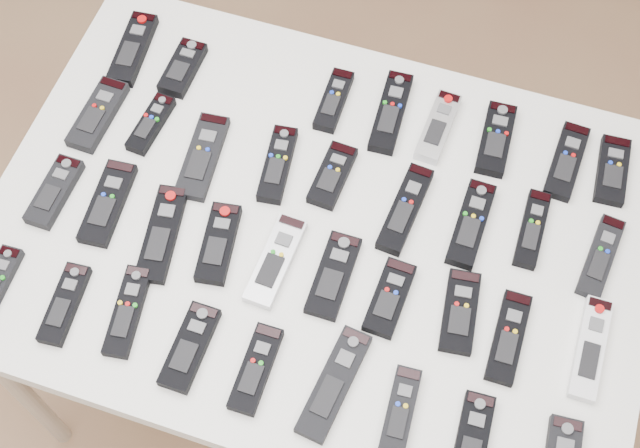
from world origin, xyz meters
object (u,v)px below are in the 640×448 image
(remote_0, at_px, (133,49))
(remote_3, at_px, (391,112))
(remote_32, at_px, (334,384))
(remote_4, at_px, (438,127))
(table, at_px, (320,243))
(remote_34, at_px, (471,443))
(remote_20, at_px, (218,243))
(remote_8, at_px, (98,115))
(remote_13, at_px, (405,209))
(remote_5, at_px, (496,139))
(remote_16, at_px, (601,257))
(remote_7, at_px, (612,171))
(remote_18, at_px, (108,203))
(remote_17, at_px, (55,192))
(remote_28, at_px, (65,304))
(remote_1, at_px, (183,68))
(remote_26, at_px, (590,348))
(remote_10, at_px, (203,157))
(remote_25, at_px, (508,337))
(remote_11, at_px, (278,164))
(remote_14, at_px, (471,224))
(remote_24, at_px, (460,312))
(remote_29, at_px, (128,311))
(remote_22, at_px, (333,275))
(remote_12, at_px, (332,175))
(remote_19, at_px, (162,234))
(remote_2, at_px, (334,100))
(remote_21, at_px, (276,261))
(remote_33, at_px, (400,412))
(remote_30, at_px, (190,347))
(remote_31, at_px, (256,369))
(remote_15, at_px, (532,229))
(remote_23, at_px, (389,298))
(remote_6, at_px, (567,161))
(remote_9, at_px, (151,124))

(remote_0, height_order, remote_3, same)
(remote_3, height_order, remote_32, remote_3)
(remote_4, bearing_deg, table, -115.00)
(table, distance_m, remote_34, 0.48)
(remote_34, bearing_deg, remote_20, 155.41)
(remote_8, distance_m, remote_13, 0.65)
(remote_3, bearing_deg, remote_5, -2.32)
(remote_16, bearing_deg, remote_5, 148.15)
(remote_7, distance_m, remote_18, 0.97)
(remote_16, bearing_deg, remote_20, -157.22)
(remote_17, bearing_deg, remote_28, -58.27)
(remote_1, distance_m, remote_28, 0.56)
(remote_17, distance_m, remote_26, 1.03)
(remote_16, bearing_deg, remote_10, -171.36)
(remote_25, bearing_deg, remote_11, 157.10)
(remote_14, relative_size, remote_34, 1.06)
(remote_17, bearing_deg, remote_20, 0.30)
(remote_24, distance_m, remote_29, 0.59)
(remote_22, height_order, remote_26, remote_26)
(remote_32, bearing_deg, remote_12, 115.41)
(remote_18, height_order, remote_34, same)
(remote_11, distance_m, remote_14, 0.39)
(remote_3, relative_size, remote_19, 0.96)
(remote_3, xyz_separation_m, remote_7, (0.45, 0.00, -0.00))
(remote_2, distance_m, remote_11, 0.19)
(remote_1, relative_size, remote_21, 0.73)
(remote_7, bearing_deg, remote_24, -122.11)
(remote_13, height_order, remote_34, remote_13)
(remote_33, bearing_deg, remote_30, 177.21)
(remote_19, distance_m, remote_31, 0.32)
(remote_4, distance_m, remote_33, 0.59)
(remote_26, bearing_deg, remote_16, 94.07)
(remote_3, relative_size, remote_21, 1.02)
(remote_1, bearing_deg, remote_4, 3.42)
(remote_13, height_order, remote_17, same)
(remote_13, distance_m, remote_15, 0.24)
(remote_19, relative_size, remote_26, 1.03)
(remote_14, distance_m, remote_23, 0.22)
(remote_17, relative_size, remote_26, 0.79)
(remote_13, distance_m, remote_20, 0.36)
(remote_0, height_order, remote_19, remote_0)
(remote_6, bearing_deg, remote_29, -137.53)
(remote_5, height_order, remote_30, same)
(remote_8, distance_m, remote_12, 0.49)
(remote_14, relative_size, remote_21, 0.97)
(remote_7, height_order, remote_25, same)
(remote_9, height_order, remote_12, same)
(remote_2, distance_m, remote_16, 0.60)
(remote_2, bearing_deg, remote_18, -133.45)
(remote_7, xyz_separation_m, remote_10, (-0.77, -0.22, 0.00))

